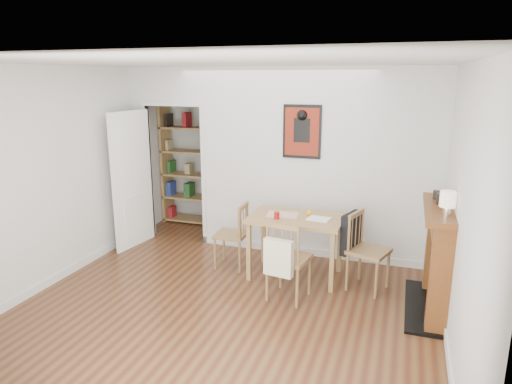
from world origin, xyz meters
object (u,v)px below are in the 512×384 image
(orange_fruit, at_px, (309,213))
(mantel_lamp, at_px, (448,201))
(bookshelf, at_px, (188,163))
(red_glass, at_px, (277,215))
(chair_left, at_px, (231,235))
(ceramic_jar_a, at_px, (441,199))
(ceramic_jar_b, at_px, (437,195))
(chair_front, at_px, (288,259))
(notebook, at_px, (319,219))
(chair_right, at_px, (367,250))
(dining_table, at_px, (296,224))
(fireplace, at_px, (439,256))

(orange_fruit, distance_m, mantel_lamp, 1.76)
(bookshelf, xyz_separation_m, red_glass, (2.08, -1.77, -0.21))
(bookshelf, bearing_deg, chair_left, -48.50)
(bookshelf, bearing_deg, ceramic_jar_a, -25.58)
(orange_fruit, bearing_deg, red_glass, -144.16)
(red_glass, distance_m, ceramic_jar_b, 1.83)
(chair_front, distance_m, mantel_lamp, 1.79)
(bookshelf, relative_size, mantel_lamp, 8.72)
(mantel_lamp, bearing_deg, ceramic_jar_a, 93.93)
(notebook, bearing_deg, chair_left, 178.37)
(notebook, bearing_deg, ceramic_jar_b, -1.68)
(mantel_lamp, bearing_deg, chair_right, 142.36)
(dining_table, relative_size, ceramic_jar_b, 11.86)
(chair_left, xyz_separation_m, fireplace, (2.52, -0.38, 0.18))
(fireplace, bearing_deg, orange_fruit, 162.92)
(bookshelf, bearing_deg, orange_fruit, -32.01)
(bookshelf, xyz_separation_m, ceramic_jar_a, (3.90, -1.87, 0.18))
(chair_right, relative_size, orange_fruit, 13.16)
(dining_table, relative_size, mantel_lamp, 4.77)
(red_glass, xyz_separation_m, orange_fruit, (0.35, 0.25, -0.01))
(orange_fruit, height_order, ceramic_jar_a, ceramic_jar_a)
(bookshelf, bearing_deg, notebook, -32.32)
(fireplace, xyz_separation_m, ceramic_jar_a, (-0.03, 0.11, 0.60))
(chair_right, height_order, red_glass, chair_right)
(fireplace, distance_m, red_glass, 1.87)
(chair_front, relative_size, fireplace, 0.75)
(chair_right, relative_size, chair_front, 0.99)
(chair_left, distance_m, chair_right, 1.76)
(chair_right, bearing_deg, mantel_lamp, -37.64)
(chair_front, xyz_separation_m, orange_fruit, (0.08, 0.72, 0.34))
(fireplace, bearing_deg, mantel_lamp, -89.34)
(dining_table, height_order, mantel_lamp, mantel_lamp)
(bookshelf, height_order, ceramic_jar_a, bookshelf)
(chair_right, xyz_separation_m, bookshelf, (-3.17, 1.70, 0.55))
(chair_front, xyz_separation_m, mantel_lamp, (1.58, -0.05, 0.83))
(fireplace, relative_size, orange_fruit, 17.61)
(bookshelf, relative_size, red_glass, 24.15)
(chair_left, relative_size, bookshelf, 0.42)
(red_glass, bearing_deg, ceramic_jar_b, 3.31)
(red_glass, bearing_deg, chair_left, 165.38)
(red_glass, height_order, mantel_lamp, mantel_lamp)
(chair_right, distance_m, bookshelf, 3.64)
(fireplace, height_order, red_glass, fireplace)
(chair_front, height_order, ceramic_jar_a, ceramic_jar_a)
(mantel_lamp, bearing_deg, fireplace, 90.66)
(chair_front, bearing_deg, mantel_lamp, -1.92)
(ceramic_jar_a, bearing_deg, chair_left, 173.70)
(fireplace, distance_m, mantel_lamp, 0.76)
(notebook, height_order, ceramic_jar_a, ceramic_jar_a)
(chair_right, height_order, ceramic_jar_a, ceramic_jar_a)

